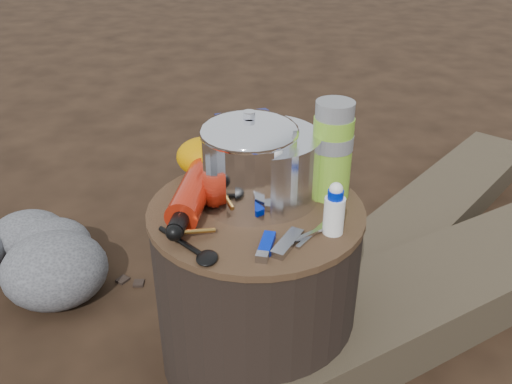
# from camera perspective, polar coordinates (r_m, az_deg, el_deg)

# --- Properties ---
(ground) EXTENTS (60.00, 60.00, 0.00)m
(ground) POSITION_cam_1_polar(r_m,az_deg,el_deg) (1.48, 0.00, -16.43)
(ground) COLOR black
(ground) RESTS_ON ground
(stump) EXTENTS (0.48, 0.48, 0.44)m
(stump) POSITION_cam_1_polar(r_m,az_deg,el_deg) (1.33, 0.00, -9.83)
(stump) COLOR black
(stump) RESTS_ON ground
(log_main) EXTENTS (1.61, 1.24, 0.15)m
(log_main) POSITION_cam_1_polar(r_m,az_deg,el_deg) (1.80, 24.48, -6.76)
(log_main) COLOR #413627
(log_main) RESTS_ON ground
(log_small) EXTENTS (0.94, 1.17, 0.11)m
(log_small) POSITION_cam_1_polar(r_m,az_deg,el_deg) (2.06, 18.44, -1.46)
(log_small) COLOR #413627
(log_small) RESTS_ON ground
(foil_windscreen) EXTENTS (0.25, 0.25, 0.15)m
(foil_windscreen) POSITION_cam_1_polar(r_m,az_deg,el_deg) (1.21, 0.86, 2.72)
(foil_windscreen) COLOR silver
(foil_windscreen) RESTS_ON stump
(camping_pot) EXTENTS (0.21, 0.21, 0.21)m
(camping_pot) POSITION_cam_1_polar(r_m,az_deg,el_deg) (1.17, -0.69, 3.21)
(camping_pot) COLOR white
(camping_pot) RESTS_ON stump
(fuel_bottle) EXTENTS (0.08, 0.29, 0.07)m
(fuel_bottle) POSITION_cam_1_polar(r_m,az_deg,el_deg) (1.20, -6.57, -0.04)
(fuel_bottle) COLOR red
(fuel_bottle) RESTS_ON stump
(thermos) EXTENTS (0.09, 0.09, 0.22)m
(thermos) POSITION_cam_1_polar(r_m,az_deg,el_deg) (1.21, 7.96, 4.30)
(thermos) COLOR #83C02E
(thermos) RESTS_ON stump
(travel_mug) EXTENTS (0.08, 0.08, 0.11)m
(travel_mug) POSITION_cam_1_polar(r_m,az_deg,el_deg) (1.29, 6.09, 3.44)
(travel_mug) COLOR black
(travel_mug) RESTS_ON stump
(stuff_sack) EXTENTS (0.14, 0.11, 0.10)m
(stuff_sack) POSITION_cam_1_polar(r_m,az_deg,el_deg) (1.33, -5.34, 3.67)
(stuff_sack) COLOR #D38800
(stuff_sack) RESTS_ON stump
(food_pouch) EXTENTS (0.13, 0.07, 0.16)m
(food_pouch) POSITION_cam_1_polar(r_m,az_deg,el_deg) (1.31, -1.30, 4.96)
(food_pouch) COLOR navy
(food_pouch) RESTS_ON stump
(lighter) EXTENTS (0.04, 0.09, 0.02)m
(lighter) POSITION_cam_1_polar(r_m,az_deg,el_deg) (1.07, 1.13, -5.41)
(lighter) COLOR #001CB8
(lighter) RESTS_ON stump
(multitool) EXTENTS (0.06, 0.10, 0.01)m
(multitool) POSITION_cam_1_polar(r_m,az_deg,el_deg) (1.08, 3.30, -5.35)
(multitool) COLOR #A0A0A5
(multitool) RESTS_ON stump
(pot_grabber) EXTENTS (0.10, 0.11, 0.01)m
(pot_grabber) POSITION_cam_1_polar(r_m,az_deg,el_deg) (1.12, 5.98, -4.25)
(pot_grabber) COLOR #A0A0A5
(pot_grabber) RESTS_ON stump
(spork) EXTENTS (0.15, 0.13, 0.01)m
(spork) POSITION_cam_1_polar(r_m,az_deg,el_deg) (1.09, -7.76, -5.18)
(spork) COLOR black
(spork) RESTS_ON stump
(squeeze_bottle) EXTENTS (0.04, 0.04, 0.10)m
(squeeze_bottle) POSITION_cam_1_polar(r_m,az_deg,el_deg) (1.11, 8.19, -1.98)
(squeeze_bottle) COLOR white
(squeeze_bottle) RESTS_ON stump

